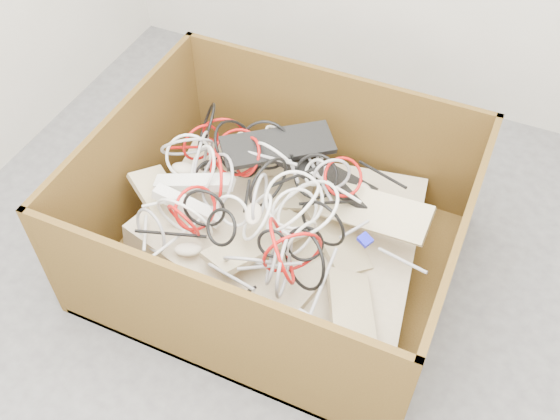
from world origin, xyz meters
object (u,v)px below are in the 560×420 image
at_px(power_strip_left, 194,183).
at_px(vga_plug, 365,240).
at_px(cardboard_box, 273,238).
at_px(power_strip_right, 188,205).

height_order(power_strip_left, vga_plug, power_strip_left).
bearing_deg(power_strip_left, vga_plug, -11.06).
height_order(cardboard_box, power_strip_left, cardboard_box).
distance_m(power_strip_right, vga_plug, 0.67).
xyz_separation_m(cardboard_box, vga_plug, (0.37, -0.04, 0.23)).
distance_m(cardboard_box, power_strip_right, 0.37).
xyz_separation_m(power_strip_left, vga_plug, (0.69, -0.01, 0.01)).
height_order(power_strip_left, power_strip_right, power_strip_left).
distance_m(power_strip_left, power_strip_right, 0.10).
bearing_deg(cardboard_box, power_strip_left, -174.14).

